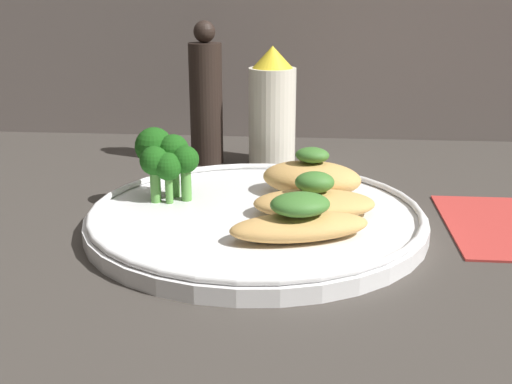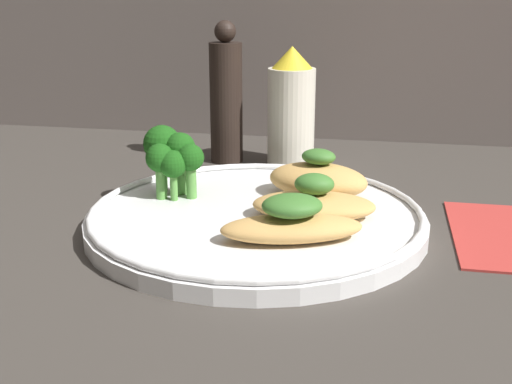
{
  "view_description": "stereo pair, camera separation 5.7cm",
  "coord_description": "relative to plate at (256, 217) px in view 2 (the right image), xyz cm",
  "views": [
    {
      "loc": [
        4.77,
        -53.85,
        20.97
      ],
      "look_at": [
        0.0,
        0.0,
        3.4
      ],
      "focal_mm": 45.0,
      "sensor_mm": 36.0,
      "label": 1
    },
    {
      "loc": [
        10.39,
        -53.05,
        20.97
      ],
      "look_at": [
        0.0,
        0.0,
        3.4
      ],
      "focal_mm": 45.0,
      "sensor_mm": 36.0,
      "label": 2
    }
  ],
  "objects": [
    {
      "name": "ground_plane",
      "position": [
        0.0,
        0.0,
        -1.49
      ],
      "size": [
        180.0,
        180.0,
        1.0
      ],
      "primitive_type": "cube",
      "color": "#3D3833"
    },
    {
      "name": "plate",
      "position": [
        0.0,
        0.0,
        0.0
      ],
      "size": [
        30.35,
        30.35,
        2.0
      ],
      "color": "white",
      "rests_on": "ground_plane"
    },
    {
      "name": "grilled_meat_front",
      "position": [
        4.02,
        -5.71,
        1.89
      ],
      "size": [
        12.28,
        7.66,
        3.82
      ],
      "color": "tan",
      "rests_on": "plate"
    },
    {
      "name": "grilled_meat_middle",
      "position": [
        5.17,
        -0.28,
        1.71
      ],
      "size": [
        11.31,
        6.89,
        3.98
      ],
      "color": "tan",
      "rests_on": "plate"
    },
    {
      "name": "grilled_meat_back",
      "position": [
        4.9,
        6.07,
        2.14
      ],
      "size": [
        10.57,
        7.84,
        4.65
      ],
      "color": "tan",
      "rests_on": "plate"
    },
    {
      "name": "broccoli_bunch",
      "position": [
        -8.99,
        3.6,
        4.54
      ],
      "size": [
        6.44,
        5.67,
        6.63
      ],
      "color": "#569942",
      "rests_on": "plate"
    },
    {
      "name": "sauce_bottle",
      "position": [
        0.05,
        21.86,
        5.79
      ],
      "size": [
        5.63,
        5.63,
        14.17
      ],
      "color": "silver",
      "rests_on": "ground_plane"
    },
    {
      "name": "pepper_grinder",
      "position": [
        -7.96,
        21.86,
        6.81
      ],
      "size": [
        3.95,
        3.95,
        16.99
      ],
      "color": "black",
      "rests_on": "ground_plane"
    }
  ]
}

